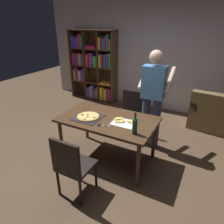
{
  "coord_description": "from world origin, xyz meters",
  "views": [
    {
      "loc": [
        1.4,
        -2.5,
        2.16
      ],
      "look_at": [
        0.0,
        0.15,
        0.8
      ],
      "focal_mm": 32.28,
      "sensor_mm": 36.0,
      "label": 1
    }
  ],
  "objects_px": {
    "chair_far_side": "(130,111)",
    "person_serving_pizza": "(153,95)",
    "kitchen_scissors": "(101,125)",
    "chair_near_camera": "(72,164)",
    "dining_table": "(108,123)",
    "bookshelf": "(94,66)",
    "pepperoni_pizza_on_tray": "(88,117)",
    "wine_bottle": "(135,126)"
  },
  "relations": [
    {
      "from": "pepperoni_pizza_on_tray",
      "to": "wine_bottle",
      "type": "distance_m",
      "value": 0.86
    },
    {
      "from": "pepperoni_pizza_on_tray",
      "to": "kitchen_scissors",
      "type": "xyz_separation_m",
      "value": [
        0.32,
        -0.13,
        -0.01
      ]
    },
    {
      "from": "kitchen_scissors",
      "to": "chair_far_side",
      "type": "bearing_deg",
      "value": 91.77
    },
    {
      "from": "chair_near_camera",
      "to": "pepperoni_pizza_on_tray",
      "type": "bearing_deg",
      "value": 109.4
    },
    {
      "from": "bookshelf",
      "to": "person_serving_pizza",
      "type": "relative_size",
      "value": 1.11
    },
    {
      "from": "bookshelf",
      "to": "wine_bottle",
      "type": "relative_size",
      "value": 6.17
    },
    {
      "from": "chair_far_side",
      "to": "kitchen_scissors",
      "type": "bearing_deg",
      "value": -88.23
    },
    {
      "from": "pepperoni_pizza_on_tray",
      "to": "kitchen_scissors",
      "type": "relative_size",
      "value": 2.11
    },
    {
      "from": "wine_bottle",
      "to": "bookshelf",
      "type": "bearing_deg",
      "value": 131.64
    },
    {
      "from": "chair_far_side",
      "to": "wine_bottle",
      "type": "bearing_deg",
      "value": -64.73
    },
    {
      "from": "dining_table",
      "to": "kitchen_scissors",
      "type": "bearing_deg",
      "value": -81.75
    },
    {
      "from": "dining_table",
      "to": "kitchen_scissors",
      "type": "distance_m",
      "value": 0.27
    },
    {
      "from": "chair_near_camera",
      "to": "person_serving_pizza",
      "type": "bearing_deg",
      "value": 73.17
    },
    {
      "from": "chair_far_side",
      "to": "pepperoni_pizza_on_tray",
      "type": "bearing_deg",
      "value": -105.09
    },
    {
      "from": "chair_far_side",
      "to": "person_serving_pizza",
      "type": "bearing_deg",
      "value": -23.8
    },
    {
      "from": "wine_bottle",
      "to": "chair_near_camera",
      "type": "bearing_deg",
      "value": -128.81
    },
    {
      "from": "dining_table",
      "to": "kitchen_scissors",
      "type": "relative_size",
      "value": 7.69
    },
    {
      "from": "dining_table",
      "to": "chair_near_camera",
      "type": "distance_m",
      "value": 0.95
    },
    {
      "from": "bookshelf",
      "to": "kitchen_scissors",
      "type": "xyz_separation_m",
      "value": [
        1.81,
        -2.63,
        -0.22
      ]
    },
    {
      "from": "dining_table",
      "to": "chair_far_side",
      "type": "relative_size",
      "value": 1.69
    },
    {
      "from": "bookshelf",
      "to": "dining_table",
      "type": "bearing_deg",
      "value": -53.29
    },
    {
      "from": "dining_table",
      "to": "person_serving_pizza",
      "type": "height_order",
      "value": "person_serving_pizza"
    },
    {
      "from": "dining_table",
      "to": "pepperoni_pizza_on_tray",
      "type": "bearing_deg",
      "value": -156.55
    },
    {
      "from": "pepperoni_pizza_on_tray",
      "to": "kitchen_scissors",
      "type": "bearing_deg",
      "value": -21.93
    },
    {
      "from": "chair_far_side",
      "to": "person_serving_pizza",
      "type": "relative_size",
      "value": 0.51
    },
    {
      "from": "pepperoni_pizza_on_tray",
      "to": "dining_table",
      "type": "bearing_deg",
      "value": 23.45
    },
    {
      "from": "kitchen_scissors",
      "to": "bookshelf",
      "type": "bearing_deg",
      "value": 124.51
    },
    {
      "from": "pepperoni_pizza_on_tray",
      "to": "wine_bottle",
      "type": "bearing_deg",
      "value": -8.07
    },
    {
      "from": "chair_near_camera",
      "to": "chair_far_side",
      "type": "distance_m",
      "value": 1.87
    },
    {
      "from": "bookshelf",
      "to": "wine_bottle",
      "type": "xyz_separation_m",
      "value": [
        2.33,
        -2.62,
        -0.11
      ]
    },
    {
      "from": "dining_table",
      "to": "bookshelf",
      "type": "height_order",
      "value": "bookshelf"
    },
    {
      "from": "person_serving_pizza",
      "to": "chair_near_camera",
      "type": "bearing_deg",
      "value": -106.83
    },
    {
      "from": "bookshelf",
      "to": "pepperoni_pizza_on_tray",
      "type": "xyz_separation_m",
      "value": [
        1.48,
        -2.5,
        -0.21
      ]
    },
    {
      "from": "chair_near_camera",
      "to": "kitchen_scissors",
      "type": "bearing_deg",
      "value": 86.91
    },
    {
      "from": "bookshelf",
      "to": "wine_bottle",
      "type": "bearing_deg",
      "value": -48.36
    },
    {
      "from": "kitchen_scissors",
      "to": "wine_bottle",
      "type": "bearing_deg",
      "value": 1.14
    },
    {
      "from": "chair_near_camera",
      "to": "dining_table",
      "type": "bearing_deg",
      "value": 90.0
    },
    {
      "from": "chair_near_camera",
      "to": "kitchen_scissors",
      "type": "height_order",
      "value": "chair_near_camera"
    },
    {
      "from": "dining_table",
      "to": "chair_far_side",
      "type": "distance_m",
      "value": 0.95
    },
    {
      "from": "dining_table",
      "to": "bookshelf",
      "type": "relative_size",
      "value": 0.78
    },
    {
      "from": "person_serving_pizza",
      "to": "wine_bottle",
      "type": "height_order",
      "value": "person_serving_pizza"
    },
    {
      "from": "person_serving_pizza",
      "to": "kitchen_scissors",
      "type": "bearing_deg",
      "value": -115.52
    }
  ]
}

